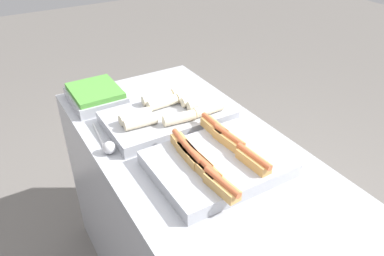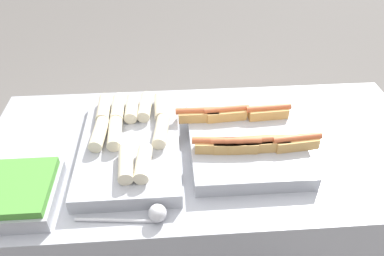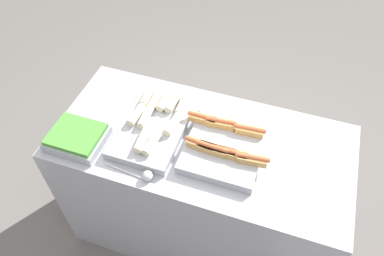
% 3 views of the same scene
% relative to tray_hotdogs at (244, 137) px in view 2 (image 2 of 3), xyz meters
% --- Properties ---
extents(counter, '(1.53, 0.73, 0.94)m').
position_rel_tray_hotdogs_xyz_m(counter, '(-0.12, 0.00, -0.50)').
color(counter, '#A8AAB2').
rests_on(counter, ground_plane).
extents(tray_hotdogs, '(0.46, 0.46, 0.10)m').
position_rel_tray_hotdogs_xyz_m(tray_hotdogs, '(0.00, 0.00, 0.00)').
color(tray_hotdogs, '#A8AAB2').
rests_on(tray_hotdogs, counter).
extents(tray_wraps, '(0.32, 0.54, 0.09)m').
position_rel_tray_hotdogs_xyz_m(tray_wraps, '(-0.38, 0.01, 0.00)').
color(tray_wraps, '#A8AAB2').
rests_on(tray_wraps, counter).
extents(tray_side_front, '(0.27, 0.23, 0.07)m').
position_rel_tray_hotdogs_xyz_m(tray_side_front, '(-0.72, -0.21, 0.00)').
color(tray_side_front, '#A8AAB2').
rests_on(tray_side_front, counter).
extents(serving_spoon_near, '(0.25, 0.05, 0.05)m').
position_rel_tray_hotdogs_xyz_m(serving_spoon_near, '(-0.31, -0.30, -0.01)').
color(serving_spoon_near, silver).
rests_on(serving_spoon_near, counter).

